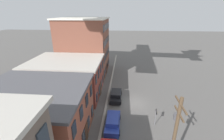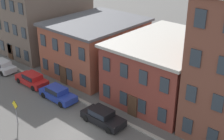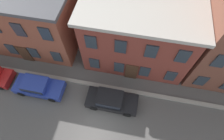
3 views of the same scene
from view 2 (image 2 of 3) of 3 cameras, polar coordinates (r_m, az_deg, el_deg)
The scene contains 10 objects.
ground_plane at distance 28.94m, azimuth -7.41°, elevation -11.41°, with size 200.00×200.00×0.00m, color #565451.
kerb_strip at distance 31.44m, azimuth -1.20°, elevation -7.78°, with size 56.00×0.36×0.16m, color #9E998E.
apartment_corner at distance 47.77m, azimuth -12.72°, elevation 9.39°, with size 10.58×12.07×9.68m.
apartment_midblock at distance 39.67m, azimuth -2.92°, elevation 4.46°, with size 9.48×11.56×6.53m.
apartment_far at distance 33.88m, azimuth 9.92°, elevation 0.32°, with size 9.59×11.97×6.36m.
car_silver at distance 42.62m, azimuth -19.52°, elevation 0.82°, with size 4.40×1.92×1.43m.
car_red at distance 37.78m, azimuth -14.43°, elevation -1.57°, with size 4.40×1.92×1.43m.
car_blue at distance 34.01m, azimuth -9.93°, elevation -4.19°, with size 4.40×1.92×1.43m.
car_black at distance 29.67m, azimuth -1.76°, elevation -8.43°, with size 4.40×1.92×1.43m.
caution_sign at distance 30.37m, azimuth -17.24°, elevation -6.66°, with size 0.98×0.08×2.57m.
Camera 2 is at (18.21, -14.82, 16.92)m, focal length 50.00 mm.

